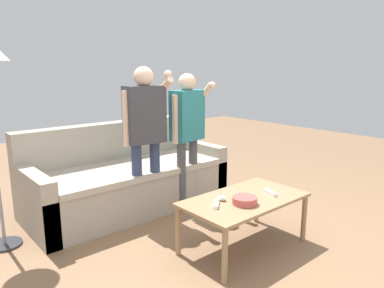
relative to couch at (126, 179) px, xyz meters
The scene contains 9 objects.
ground_plane 1.49m from the couch, 82.86° to the right, with size 12.00×12.00×0.00m, color brown.
couch is the anchor object (origin of this frame).
coffee_table 1.50m from the couch, 79.83° to the right, with size 1.06×0.59×0.44m.
snack_bowl 1.58m from the couch, 84.03° to the right, with size 0.20×0.20×0.06m, color #B24C47.
game_remote_nunchuk 1.40m from the couch, 86.70° to the right, with size 0.06×0.09×0.05m.
player_right 0.91m from the couch, 45.04° to the right, with size 0.45×0.31×1.45m.
player_center 0.79m from the couch, 93.72° to the right, with size 0.45×0.34×1.52m.
game_remote_wand_near 1.64m from the couch, 72.20° to the right, with size 0.08×0.16×0.03m.
game_remote_wand_far 1.45m from the couch, 91.36° to the right, with size 0.14×0.13×0.03m.
Camera 1 is at (-2.09, -1.89, 1.51)m, focal length 33.58 mm.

